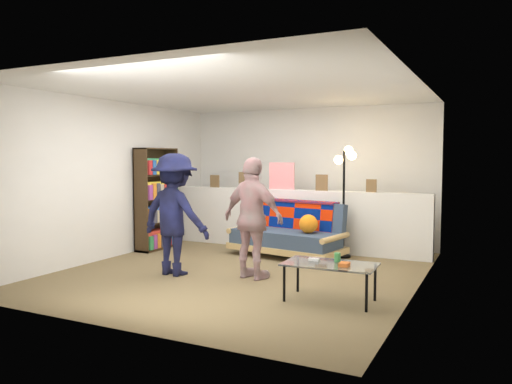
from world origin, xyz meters
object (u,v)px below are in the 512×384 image
person_left (175,214)px  person_right (253,218)px  futon_sofa (289,234)px  coffee_table (331,266)px  floor_lamp (345,179)px  bookshelf (157,202)px

person_left → person_right: (1.02, 0.25, -0.02)m
futon_sofa → person_left: 2.04m
coffee_table → floor_lamp: size_ratio=0.58×
person_right → futon_sofa: bearing=-72.1°
futon_sofa → bookshelf: bearing=-170.1°
coffee_table → person_right: person_right is taller
bookshelf → floor_lamp: bearing=13.4°
floor_lamp → person_right: 2.02m
coffee_table → floor_lamp: (-0.54, 2.39, 0.83)m
bookshelf → floor_lamp: size_ratio=0.99×
coffee_table → person_left: size_ratio=0.62×
floor_lamp → person_left: (-1.67, -2.11, -0.42)m
floor_lamp → bookshelf: bearing=-166.6°
floor_lamp → person_right: floor_lamp is taller
futon_sofa → coffee_table: size_ratio=1.90×
futon_sofa → floor_lamp: (0.79, 0.33, 0.86)m
futon_sofa → person_left: person_left is taller
coffee_table → person_right: (-1.19, 0.53, 0.39)m
person_left → person_right: 1.05m
futon_sofa → person_left: bearing=-116.4°
futon_sofa → floor_lamp: bearing=22.7°
bookshelf → person_left: bookshelf is taller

